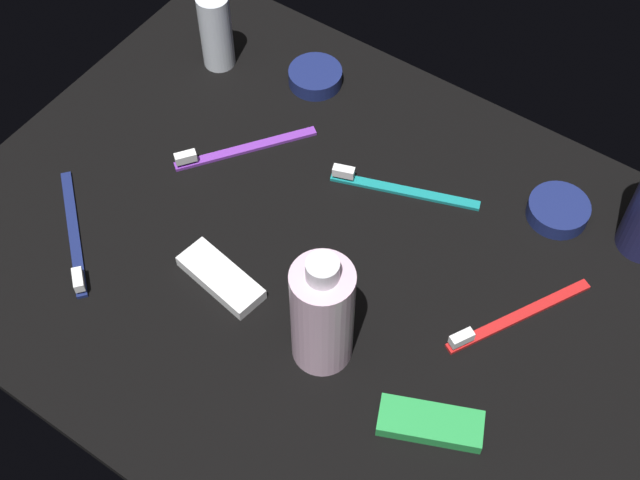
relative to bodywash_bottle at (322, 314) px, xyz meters
The scene contains 11 objects.
ground_plane 14.41cm from the bodywash_bottle, 54.41° to the right, with size 84.00×64.00×1.20cm, color black.
bodywash_bottle is the anchor object (origin of this frame).
deodorant_stick 45.16cm from the bodywash_bottle, 37.97° to the right, with size 4.18×4.18×10.78cm, color silver.
toothbrush_purple 29.97cm from the bodywash_bottle, 34.61° to the right, with size 11.61×15.23×2.10cm.
toothbrush_red 21.65cm from the bodywash_bottle, 135.91° to the right, with size 9.64×16.39×2.10cm.
toothbrush_navy 32.22cm from the bodywash_bottle, ahead, with size 14.47×12.60×2.10cm.
toothbrush_teal 24.03cm from the bodywash_bottle, 77.81° to the right, with size 17.34×7.22×2.10cm.
snack_bar_white 15.52cm from the bodywash_bottle, ahead, with size 10.40×4.00×1.50cm, color white.
snack_bar_green 15.31cm from the bodywash_bottle, behind, with size 10.40×4.00×1.50cm, color green.
cream_tin_left 39.76cm from the bodywash_bottle, 54.26° to the right, with size 6.99×6.99×2.06cm, color navy.
cream_tin_right 33.16cm from the bodywash_bottle, 112.82° to the right, with size 7.17×7.17×2.04cm, color navy.
Camera 1 is at (-31.69, 46.08, 83.17)cm, focal length 49.75 mm.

